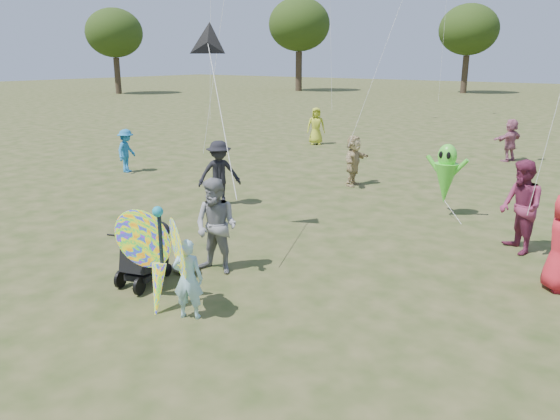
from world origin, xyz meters
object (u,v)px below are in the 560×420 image
object	(u,v)px
crowd_i	(126,151)
butterfly_kite	(159,258)
crowd_g	(316,126)
jogging_stroller	(147,249)
crowd_d	(354,160)
child_girl	(188,279)
crowd_b	(219,174)
alien_kite	(446,176)
adult_man	(216,226)
crowd_j	(510,140)
crowd_e	(521,207)

from	to	relation	value
crowd_i	butterfly_kite	world-z (taller)	butterfly_kite
crowd_g	jogging_stroller	xyz separation A→B (m)	(6.00, -14.36, -0.18)
crowd_g	jogging_stroller	world-z (taller)	crowd_g
crowd_d	crowd_g	bearing A→B (deg)	34.45
child_girl	butterfly_kite	distance (m)	0.58
child_girl	crowd_g	world-z (taller)	crowd_g
crowd_b	alien_kite	distance (m)	5.51
child_girl	crowd_d	xyz separation A→B (m)	(-2.28, 8.91, 0.14)
adult_man	crowd_i	distance (m)	9.53
adult_man	crowd_i	world-z (taller)	adult_man
crowd_j	crowd_b	bearing A→B (deg)	-1.10
adult_man	butterfly_kite	xyz separation A→B (m)	(0.33, -1.59, -0.03)
crowd_e	butterfly_kite	distance (m)	6.88
child_girl	jogging_stroller	size ratio (longest dim) A/B	1.08
adult_man	crowd_i	xyz separation A→B (m)	(-8.33, 4.62, -0.14)
crowd_b	alien_kite	bearing A→B (deg)	-22.99
crowd_e	crowd_i	xyz separation A→B (m)	(-12.31, 0.38, -0.20)
child_girl	crowd_d	bearing A→B (deg)	-104.61
crowd_g	crowd_e	bearing A→B (deg)	-77.12
child_girl	crowd_e	size ratio (longest dim) A/B	0.66
adult_man	crowd_d	distance (m)	7.51
crowd_b	crowd_e	bearing A→B (deg)	-42.40
child_girl	crowd_i	bearing A→B (deg)	-62.77
crowd_j	child_girl	bearing A→B (deg)	18.89
crowd_d	crowd_j	distance (m)	7.31
crowd_g	crowd_j	bearing A→B (deg)	-30.02
child_girl	crowd_g	size ratio (longest dim) A/B	0.76
adult_man	crowd_j	xyz separation A→B (m)	(1.22, 14.19, -0.08)
crowd_e	crowd_j	size ratio (longest dim) A/B	1.18
crowd_g	crowd_j	xyz separation A→B (m)	(7.80, 0.89, -0.02)
butterfly_kite	alien_kite	world-z (taller)	alien_kite
crowd_e	crowd_g	world-z (taller)	crowd_e
adult_man	alien_kite	world-z (taller)	alien_kite
crowd_i	alien_kite	world-z (taller)	alien_kite
crowd_e	crowd_j	world-z (taller)	crowd_e
adult_man	crowd_b	world-z (taller)	adult_man
crowd_b	butterfly_kite	size ratio (longest dim) A/B	0.93
crowd_g	jogging_stroller	bearing A→B (deg)	-103.83
crowd_g	crowd_j	size ratio (longest dim) A/B	1.03
adult_man	crowd_b	xyz separation A→B (m)	(-3.01, 3.33, -0.01)
child_girl	crowd_i	distance (m)	11.07
adult_man	crowd_d	world-z (taller)	adult_man
crowd_e	crowd_g	distance (m)	13.91
jogging_stroller	alien_kite	size ratio (longest dim) A/B	0.64
crowd_b	crowd_i	bearing A→B (deg)	116.45
crowd_b	jogging_stroller	world-z (taller)	crowd_b
crowd_i	crowd_j	bearing A→B (deg)	-67.99
crowd_d	butterfly_kite	xyz separation A→B (m)	(1.74, -8.96, 0.07)
child_girl	jogging_stroller	xyz separation A→B (m)	(-1.45, 0.47, 0.01)
crowd_i	alien_kite	size ratio (longest dim) A/B	0.81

